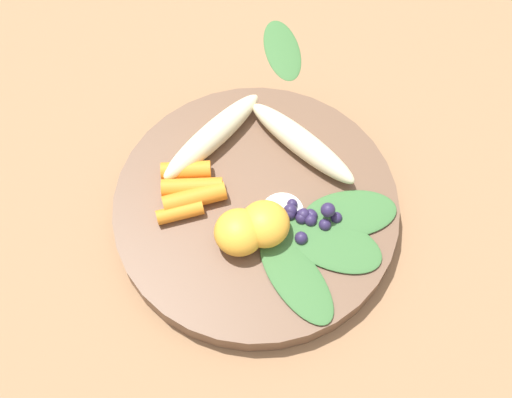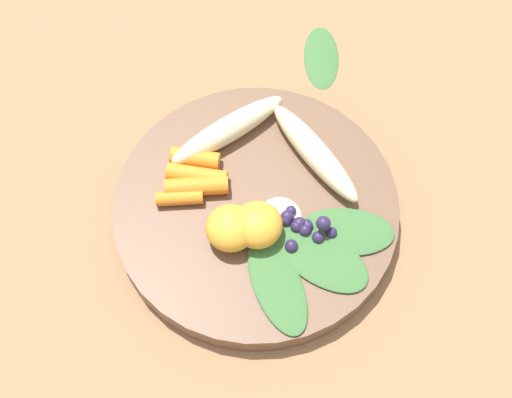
{
  "view_description": "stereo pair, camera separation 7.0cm",
  "coord_description": "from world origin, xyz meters",
  "px_view_note": "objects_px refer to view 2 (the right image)",
  "views": [
    {
      "loc": [
        -0.26,
        -0.19,
        0.65
      ],
      "look_at": [
        0.0,
        0.0,
        0.04
      ],
      "focal_mm": 49.82,
      "sensor_mm": 36.0,
      "label": 1
    },
    {
      "loc": [
        -0.21,
        -0.25,
        0.65
      ],
      "look_at": [
        0.0,
        0.0,
        0.04
      ],
      "focal_mm": 49.82,
      "sensor_mm": 36.0,
      "label": 2
    }
  ],
  "objects_px": {
    "bowl": "(256,210)",
    "banana_peeled_left": "(228,129)",
    "kale_leaf_stray": "(321,56)",
    "orange_segment_near": "(258,225)",
    "banana_peeled_right": "(315,152)"
  },
  "relations": [
    {
      "from": "orange_segment_near",
      "to": "kale_leaf_stray",
      "type": "relative_size",
      "value": 0.53
    },
    {
      "from": "banana_peeled_left",
      "to": "orange_segment_near",
      "type": "height_order",
      "value": "orange_segment_near"
    },
    {
      "from": "banana_peeled_right",
      "to": "orange_segment_near",
      "type": "bearing_deg",
      "value": 110.8
    },
    {
      "from": "banana_peeled_right",
      "to": "kale_leaf_stray",
      "type": "relative_size",
      "value": 1.49
    },
    {
      "from": "banana_peeled_left",
      "to": "kale_leaf_stray",
      "type": "xyz_separation_m",
      "value": [
        0.16,
        0.03,
        -0.04
      ]
    },
    {
      "from": "bowl",
      "to": "kale_leaf_stray",
      "type": "relative_size",
      "value": 3.11
    },
    {
      "from": "bowl",
      "to": "orange_segment_near",
      "type": "xyz_separation_m",
      "value": [
        -0.02,
        -0.03,
        0.03
      ]
    },
    {
      "from": "banana_peeled_left",
      "to": "banana_peeled_right",
      "type": "relative_size",
      "value": 1.0
    },
    {
      "from": "bowl",
      "to": "banana_peeled_left",
      "type": "bearing_deg",
      "value": 68.75
    },
    {
      "from": "banana_peeled_right",
      "to": "orange_segment_near",
      "type": "distance_m",
      "value": 0.1
    },
    {
      "from": "bowl",
      "to": "banana_peeled_left",
      "type": "height_order",
      "value": "banana_peeled_left"
    },
    {
      "from": "orange_segment_near",
      "to": "bowl",
      "type": "bearing_deg",
      "value": 51.54
    },
    {
      "from": "bowl",
      "to": "banana_peeled_right",
      "type": "height_order",
      "value": "banana_peeled_right"
    },
    {
      "from": "bowl",
      "to": "banana_peeled_right",
      "type": "relative_size",
      "value": 2.09
    },
    {
      "from": "orange_segment_near",
      "to": "kale_leaf_stray",
      "type": "height_order",
      "value": "orange_segment_near"
    }
  ]
}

